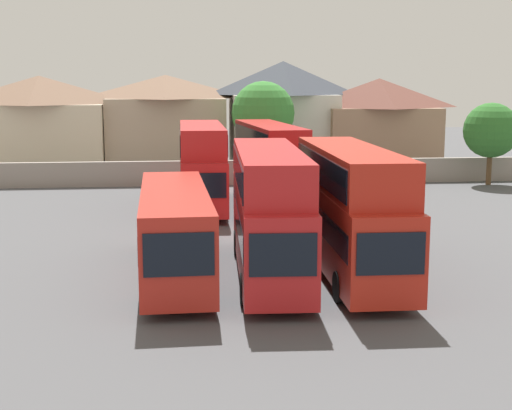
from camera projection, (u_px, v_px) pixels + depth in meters
name	position (u px, v px, depth m)	size (l,w,h in m)	color
ground	(231.00, 202.00, 46.52)	(140.00, 140.00, 0.00)	#4C4C4F
depot_boundary_wall	(224.00, 173.00, 53.89)	(56.00, 0.50, 1.80)	gray
bus_1	(175.00, 228.00, 28.48)	(2.85, 11.59, 3.44)	#B3241B
bus_2	(269.00, 205.00, 28.56)	(2.97, 11.74, 4.98)	red
bus_3	(350.00, 204.00, 28.84)	(2.74, 11.81, 5.01)	red
bus_4	(202.00, 162.00, 43.71)	(2.64, 11.18, 5.00)	red
bus_5	(270.00, 160.00, 44.46)	(3.39, 11.95, 4.98)	#AF1515
house_terrace_left	(41.00, 124.00, 60.46)	(11.09, 7.37, 7.95)	beige
house_terrace_centre	(166.00, 122.00, 62.42)	(10.27, 7.67, 8.03)	tan
house_terrace_right	(283.00, 114.00, 62.87)	(9.24, 6.97, 9.18)	silver
house_terrace_far_right	(378.00, 123.00, 63.12)	(9.88, 7.18, 7.74)	#9E7A60
tree_left_of_lot	(263.00, 113.00, 55.97)	(4.82, 4.82, 7.53)	brown
tree_behind_wall	(491.00, 131.00, 53.42)	(4.00, 4.00, 5.99)	brown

